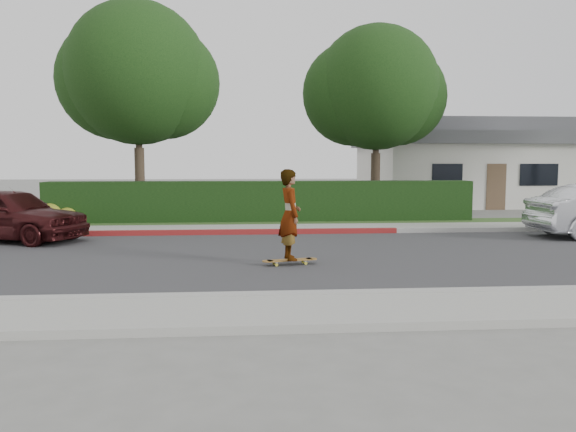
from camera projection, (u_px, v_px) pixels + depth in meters
name	position (u px, v px, depth m)	size (l,w,h in m)	color
ground	(401.00, 255.00, 13.10)	(120.00, 120.00, 0.00)	slate
road	(401.00, 255.00, 13.10)	(60.00, 8.00, 0.01)	#2D2D30
curb_near	(472.00, 293.00, 9.03)	(60.00, 0.20, 0.15)	#9E9E99
sidewalk_near	(497.00, 308.00, 8.14)	(60.00, 1.60, 0.12)	gray
curb_far	(364.00, 231.00, 17.17)	(60.00, 0.20, 0.15)	#9E9E99
curb_red_section	(199.00, 232.00, 16.77)	(12.00, 0.21, 0.15)	maroon
sidewalk_far	(358.00, 228.00, 18.06)	(60.00, 1.60, 0.12)	gray
planting_strip	(349.00, 223.00, 19.65)	(60.00, 1.60, 0.10)	#2D4C1E
hedge	(262.00, 202.00, 19.94)	(15.00, 1.00, 1.50)	black
flowering_shrub	(56.00, 217.00, 18.97)	(1.40, 1.00, 0.90)	#2D4C19
tree_left	(138.00, 78.00, 20.63)	(5.99, 5.21, 8.00)	#33261C
tree_center	(375.00, 92.00, 21.87)	(5.66, 4.84, 7.44)	#33261C
house	(466.00, 164.00, 29.40)	(10.60, 8.60, 4.30)	beige
skateboard	(290.00, 260.00, 11.86)	(1.22, 0.49, 0.11)	gold
skateboarder	(290.00, 215.00, 11.76)	(0.70, 0.46, 1.91)	white
car_maroon	(9.00, 214.00, 15.42)	(1.77, 4.39, 1.50)	#391213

